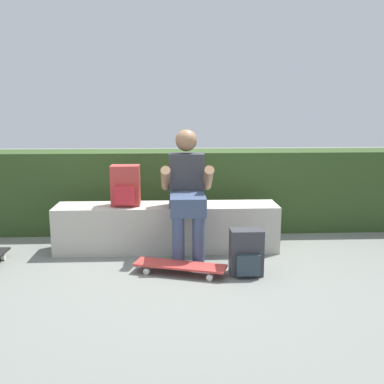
{
  "coord_description": "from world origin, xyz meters",
  "views": [
    {
      "loc": [
        0.04,
        -3.82,
        1.42
      ],
      "look_at": [
        0.25,
        0.35,
        0.61
      ],
      "focal_mm": 40.84,
      "sensor_mm": 36.0,
      "label": 1
    }
  ],
  "objects": [
    {
      "name": "ground_plane",
      "position": [
        0.0,
        0.0,
        0.0
      ],
      "size": [
        24.0,
        24.0,
        0.0
      ],
      "primitive_type": "plane",
      "color": "slate"
    },
    {
      "name": "backpack_on_ground",
      "position": [
        0.69,
        -0.27,
        0.19
      ],
      "size": [
        0.28,
        0.23,
        0.4
      ],
      "color": "#333338",
      "rests_on": "ground"
    },
    {
      "name": "backpack_on_bench",
      "position": [
        -0.41,
        0.43,
        0.66
      ],
      "size": [
        0.28,
        0.23,
        0.4
      ],
      "color": "#B23833",
      "rests_on": "bench_main"
    },
    {
      "name": "skateboard_near_person",
      "position": [
        0.11,
        -0.24,
        0.07
      ],
      "size": [
        0.82,
        0.43,
        0.09
      ],
      "color": "#BC3833",
      "rests_on": "ground"
    },
    {
      "name": "person_skater",
      "position": [
        0.19,
        0.23,
        0.66
      ],
      "size": [
        0.49,
        0.62,
        1.22
      ],
      "color": "#333338",
      "rests_on": "ground"
    },
    {
      "name": "bench_main",
      "position": [
        0.0,
        0.44,
        0.23
      ],
      "size": [
        2.22,
        0.41,
        0.47
      ],
      "color": "#B2AC9F",
      "rests_on": "ground"
    },
    {
      "name": "hedge_row",
      "position": [
        0.4,
        1.23,
        0.47
      ],
      "size": [
        6.48,
        0.55,
        0.93
      ],
      "color": "#2C431E",
      "rests_on": "ground"
    }
  ]
}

